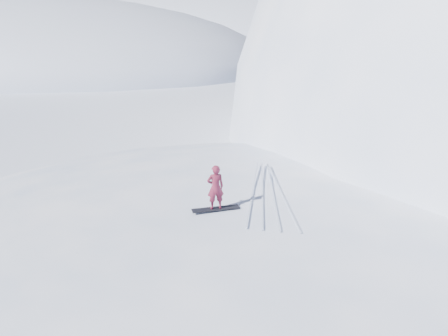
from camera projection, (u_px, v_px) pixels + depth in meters
The scene contains 7 objects.
ground at pixel (290, 334), 11.19m from camera, with size 400.00×400.00×0.00m, color white.
near_ridge at pixel (331, 278), 13.63m from camera, with size 36.00×28.00×4.80m, color white.
far_ridge_c at pixel (205, 51), 120.88m from camera, with size 140.00×90.00×36.00m, color white.
wind_bumps at pixel (282, 286), 13.25m from camera, with size 16.00×14.40×1.00m.
snowboard at pixel (216, 209), 13.24m from camera, with size 1.59×0.30×0.03m, color black.
snowboarder at pixel (215, 187), 12.97m from camera, with size 0.55×0.36×1.52m, color maroon.
board_tracks at pixel (267, 190), 14.65m from camera, with size 2.55×5.94×0.04m.
Camera 1 is at (0.70, -9.07, 8.23)m, focal length 32.00 mm.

